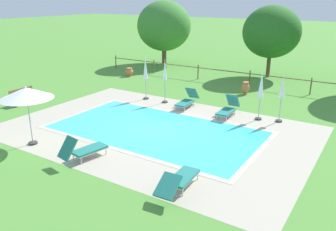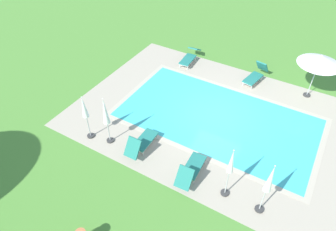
% 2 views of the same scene
% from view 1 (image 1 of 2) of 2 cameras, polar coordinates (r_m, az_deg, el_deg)
% --- Properties ---
extents(ground_plane, '(160.00, 160.00, 0.00)m').
position_cam_1_polar(ground_plane, '(15.65, -2.00, -2.37)').
color(ground_plane, '#518E38').
extents(pool_deck_paving, '(13.46, 9.24, 0.01)m').
position_cam_1_polar(pool_deck_paving, '(15.65, -2.00, -2.36)').
color(pool_deck_paving, '#B2A893').
rests_on(pool_deck_paving, ground).
extents(swimming_pool_water, '(9.13, 4.90, 0.01)m').
position_cam_1_polar(swimming_pool_water, '(15.65, -2.00, -2.35)').
color(swimming_pool_water, '#42CCD6').
rests_on(swimming_pool_water, ground).
extents(pool_coping_rim, '(9.61, 5.38, 0.01)m').
position_cam_1_polar(pool_coping_rim, '(15.65, -2.00, -2.34)').
color(pool_coping_rim, '#C0B59F').
rests_on(pool_coping_rim, ground).
extents(sun_lounger_north_near_steps, '(0.71, 1.91, 0.97)m').
position_cam_1_polar(sun_lounger_north_near_steps, '(18.74, 3.14, 2.51)').
color(sun_lounger_north_near_steps, '#237A70').
rests_on(sun_lounger_north_near_steps, ground).
extents(sun_lounger_north_mid, '(0.74, 2.09, 0.75)m').
position_cam_1_polar(sun_lounger_north_mid, '(10.86, 1.83, -10.47)').
color(sun_lounger_north_mid, '#237A70').
rests_on(sun_lounger_north_mid, ground).
extents(sun_lounger_north_far, '(0.64, 1.84, 1.01)m').
position_cam_1_polar(sun_lounger_north_far, '(17.55, 9.81, 1.12)').
color(sun_lounger_north_far, '#237A70').
rests_on(sun_lounger_north_far, ground).
extents(sun_lounger_north_end, '(0.93, 1.90, 1.01)m').
position_cam_1_polar(sun_lounger_north_end, '(13.12, -13.70, -5.42)').
color(sun_lounger_north_end, '#237A70').
rests_on(sun_lounger_north_end, ground).
extents(patio_umbrella_open_foreground, '(2.05, 2.05, 2.41)m').
position_cam_1_polar(patio_umbrella_open_foreground, '(14.56, -22.23, 3.39)').
color(patio_umbrella_open_foreground, '#383838').
rests_on(patio_umbrella_open_foreground, ground).
extents(patio_umbrella_closed_row_west, '(0.32, 0.32, 2.48)m').
position_cam_1_polar(patio_umbrella_closed_row_west, '(19.98, -3.72, 7.26)').
color(patio_umbrella_closed_row_west, '#383838').
rests_on(patio_umbrella_closed_row_west, ground).
extents(patio_umbrella_closed_row_mid_west, '(0.32, 0.32, 2.42)m').
position_cam_1_polar(patio_umbrella_closed_row_mid_west, '(17.05, 15.01, 4.43)').
color(patio_umbrella_closed_row_mid_west, '#383838').
rests_on(patio_umbrella_closed_row_mid_west, ground).
extents(patio_umbrella_closed_row_centre, '(0.32, 0.32, 2.26)m').
position_cam_1_polar(patio_umbrella_closed_row_centre, '(17.04, 18.20, 3.85)').
color(patio_umbrella_closed_row_centre, '#383838').
rests_on(patio_umbrella_closed_row_centre, ground).
extents(patio_umbrella_closed_row_mid_east, '(0.32, 0.32, 2.43)m').
position_cam_1_polar(patio_umbrella_closed_row_mid_east, '(19.25, -0.52, 6.69)').
color(patio_umbrella_closed_row_mid_east, '#383838').
rests_on(patio_umbrella_closed_row_mid_east, ground).
extents(wooden_bench_lawn_side, '(0.49, 1.51, 0.87)m').
position_cam_1_polar(wooden_bench_lawn_side, '(20.92, -22.67, 3.02)').
color(wooden_bench_lawn_side, brown).
rests_on(wooden_bench_lawn_side, ground).
extents(terracotta_urn_near_fence, '(0.48, 0.48, 0.76)m').
position_cam_1_polar(terracotta_urn_near_fence, '(21.78, 12.60, 4.48)').
color(terracotta_urn_near_fence, '#C67547').
rests_on(terracotta_urn_near_fence, ground).
extents(terracotta_urn_by_tree, '(0.57, 0.57, 0.63)m').
position_cam_1_polar(terracotta_urn_by_tree, '(26.35, -6.36, 7.15)').
color(terracotta_urn_by_tree, '#C67547').
rests_on(terracotta_urn_by_tree, ground).
extents(perimeter_fence, '(23.22, 0.08, 1.05)m').
position_cam_1_polar(perimeter_fence, '(23.73, 13.28, 6.34)').
color(perimeter_fence, brown).
rests_on(perimeter_fence, ground).
extents(tree_far_west, '(4.61, 4.61, 5.40)m').
position_cam_1_polar(tree_far_west, '(30.73, -0.65, 14.47)').
color(tree_far_west, brown).
rests_on(tree_far_west, ground).
extents(tree_west_mid, '(4.12, 4.12, 5.12)m').
position_cam_1_polar(tree_west_mid, '(26.64, 16.63, 12.99)').
color(tree_west_mid, brown).
rests_on(tree_west_mid, ground).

